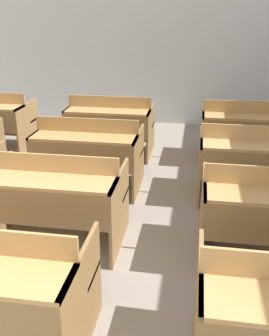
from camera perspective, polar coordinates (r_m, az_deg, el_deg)
wall_back at (r=7.58m, az=-0.99°, el=17.13°), size 6.81×0.06×2.80m
bench_second_center at (r=3.66m, az=-11.57°, el=-4.09°), size 1.22×0.81×0.89m
bench_third_center at (r=4.74m, az=-6.70°, el=2.36°), size 1.22×0.81×0.89m
bench_third_right at (r=4.61m, az=16.97°, el=0.96°), size 1.22×0.81×0.89m
bench_back_center at (r=5.88m, az=-3.55°, el=6.41°), size 1.22×0.81×0.89m
bench_back_right at (r=5.78m, az=15.78°, el=5.32°), size 1.22×0.81×0.89m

